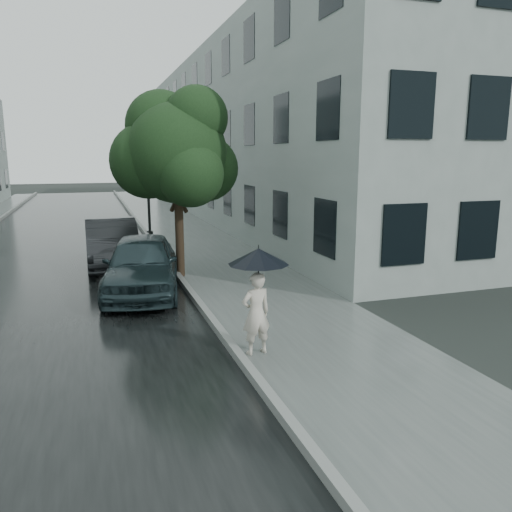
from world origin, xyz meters
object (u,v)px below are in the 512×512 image
object	(u,v)px
lamp_post	(144,163)
street_tree	(176,152)
car_near	(142,264)
pedestrian	(256,313)
car_far	(112,243)

from	to	relation	value
lamp_post	street_tree	bearing A→B (deg)	-107.95
street_tree	car_near	xyz separation A→B (m)	(-1.25, -1.64, -2.82)
pedestrian	street_tree	xyz separation A→B (m)	(-0.25, 6.37, 2.83)
pedestrian	car_near	bearing A→B (deg)	-80.92
lamp_post	car_far	xyz separation A→B (m)	(-1.72, -5.84, -2.41)
car_far	pedestrian	bearing A→B (deg)	-76.85
street_tree	car_far	xyz separation A→B (m)	(-1.82, 2.01, -2.84)
pedestrian	street_tree	world-z (taller)	street_tree
street_tree	car_far	bearing A→B (deg)	132.17
street_tree	car_far	distance (m)	3.92
pedestrian	lamp_post	size ratio (longest dim) A/B	0.27
pedestrian	car_near	world-z (taller)	car_near
street_tree	car_near	world-z (taller)	street_tree
street_tree	pedestrian	bearing A→B (deg)	-87.75
lamp_post	car_near	xyz separation A→B (m)	(-1.14, -9.48, -2.39)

